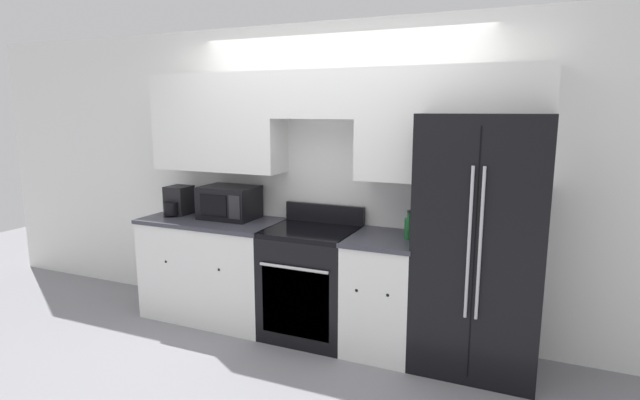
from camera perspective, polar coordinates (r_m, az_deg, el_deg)
ground_plane at (r=4.11m, az=-1.81°, el=-16.95°), size 12.00×12.00×0.00m
wall_back at (r=4.21m, az=1.54°, el=5.03°), size 8.00×0.39×2.60m
lower_cabinets_left at (r=4.69m, az=-12.06°, el=-7.60°), size 1.26×0.64×0.92m
lower_cabinets_right at (r=4.01m, az=7.29°, el=-10.55°), size 0.55×0.64×0.92m
oven_range at (r=4.22m, az=-1.01°, el=-9.36°), size 0.73×0.65×1.08m
refrigerator at (r=3.81m, az=17.85°, el=-4.73°), size 0.87×0.77×1.86m
microwave at (r=4.54m, az=-10.33°, el=-0.27°), size 0.49×0.36×0.29m
bottle at (r=3.82m, az=10.12°, el=-3.14°), size 0.07×0.07×0.22m
coffee_maker at (r=4.84m, az=-15.92°, el=-0.15°), size 0.21×0.30×0.26m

